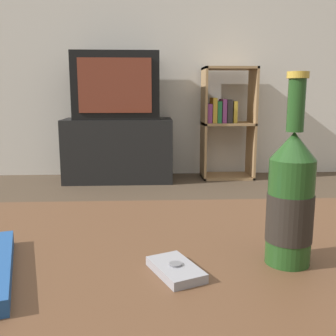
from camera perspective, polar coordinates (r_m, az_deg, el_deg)
The scene contains 7 objects.
back_wall at distance 3.68m, azimuth -2.88°, elevation 19.48°, with size 8.00×0.05×2.60m.
coffee_table at distance 0.70m, azimuth -2.12°, elevation -18.40°, with size 1.02×0.71×0.48m.
tv_stand at distance 3.40m, azimuth -7.20°, elevation 2.63°, with size 0.91×0.42×0.53m.
television at distance 3.36m, azimuth -7.43°, elevation 11.72°, with size 0.70×0.41×0.54m.
bookshelf at distance 3.50m, azimuth 8.36°, elevation 6.94°, with size 0.45×0.30×0.96m.
beer_bottle at distance 0.65m, azimuth 17.35°, elevation -4.47°, with size 0.07×0.07×0.30m.
cell_phone at distance 0.61m, azimuth 1.11°, elevation -14.49°, with size 0.09×0.11×0.02m.
Camera 1 is at (-0.01, -0.61, 0.74)m, focal length 42.00 mm.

